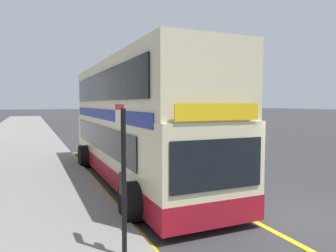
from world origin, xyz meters
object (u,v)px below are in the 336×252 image
at_px(bus_stop_sign, 123,168).
at_px(parked_car_black_ahead, 144,129).
at_px(double_decker_bus, 135,126).
at_px(parked_car_grey_distant, 116,118).
at_px(parked_car_silver_kerbside, 129,121).

relative_size(bus_stop_sign, parked_car_black_ahead, 0.65).
bearing_deg(bus_stop_sign, double_decker_bus, 70.29).
distance_m(double_decker_bus, parked_car_black_ahead, 14.52).
xyz_separation_m(parked_car_grey_distant, parked_car_silver_kerbside, (-0.43, -7.66, 0.00)).
bearing_deg(parked_car_black_ahead, double_decker_bus, -108.95).
distance_m(bus_stop_sign, parked_car_black_ahead, 20.80).
bearing_deg(parked_car_grey_distant, parked_car_black_ahead, 84.91).
relative_size(parked_car_black_ahead, parked_car_silver_kerbside, 1.00).
xyz_separation_m(double_decker_bus, parked_car_black_ahead, (5.10, 13.54, -1.27)).
bearing_deg(bus_stop_sign, parked_car_grey_distant, 75.81).
bearing_deg(parked_car_silver_kerbside, parked_car_black_ahead, -102.70).
relative_size(double_decker_bus, bus_stop_sign, 4.20).
bearing_deg(parked_car_black_ahead, parked_car_silver_kerbside, 81.47).
height_order(parked_car_black_ahead, parked_car_silver_kerbside, same).
relative_size(bus_stop_sign, parked_car_grey_distant, 0.65).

